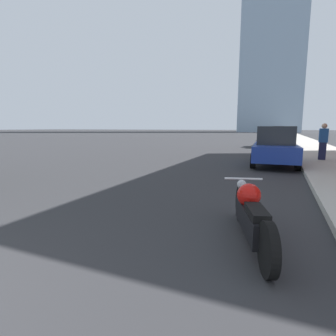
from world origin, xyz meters
name	(u,v)px	position (x,y,z in m)	size (l,w,h in m)	color
sidewalk	(299,139)	(6.16, 40.00, 0.07)	(3.20, 240.00, 0.15)	#B2ADA3
distant_tower	(276,11)	(-0.27, 106.83, 42.15)	(20.74, 20.74, 84.30)	#8CA5BC
motorcycle	(251,214)	(3.41, 4.11, 0.39)	(0.92, 2.29, 0.80)	black
parked_car_blue	(275,146)	(3.54, 12.63, 0.82)	(1.97, 4.50, 1.68)	#1E3899
parked_car_black	(273,138)	(3.22, 24.23, 0.80)	(2.16, 4.64, 1.58)	black
parked_car_green	(277,134)	(3.31, 36.82, 0.82)	(1.98, 4.05, 1.68)	#1E6B33
parked_car_yellow	(278,132)	(3.42, 49.40, 0.93)	(2.06, 4.56, 1.87)	gold
pedestrian	(323,141)	(5.56, 14.24, 1.00)	(0.36, 0.23, 1.67)	#1E2347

